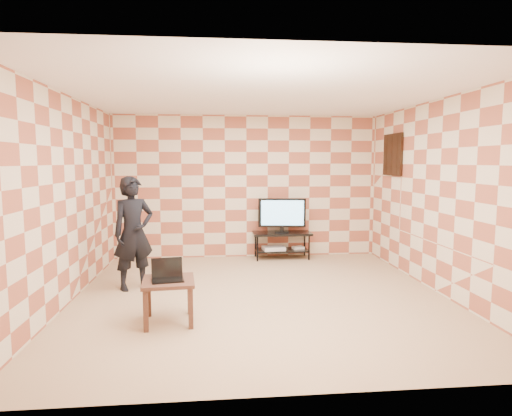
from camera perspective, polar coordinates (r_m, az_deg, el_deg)
The scene contains 14 objects.
floor at distance 5.96m, azimuth 0.56°, elevation -11.70°, with size 5.00×5.00×0.00m, color tan.
wall_back at distance 8.17m, azimuth -1.27°, elevation 2.83°, with size 5.00×0.02×2.70m, color beige.
wall_front at distance 3.23m, azimuth 5.26°, elevation -2.42°, with size 5.00×0.02×2.70m, color beige.
wall_left at distance 5.97m, azimuth -24.04°, elevation 1.04°, with size 0.02×5.00×2.70m, color beige.
wall_right at distance 6.45m, azimuth 23.25°, elevation 1.42°, with size 0.02×5.00×2.70m, color beige.
ceiling at distance 5.74m, azimuth 0.59°, elevation 14.91°, with size 5.00×5.00×0.02m, color white.
wall_art at distance 7.82m, azimuth 17.76°, elevation 6.79°, with size 0.04×0.72×0.72m.
tv_stand at distance 8.13m, azimuth 3.46°, elevation -4.18°, with size 1.10×0.49×0.50m.
tv at distance 8.05m, azimuth 3.49°, elevation -0.75°, with size 0.89×0.20×0.65m.
dvd_player at distance 8.10m, azimuth 2.36°, elevation -5.37°, with size 0.40×0.29×0.07m, color silver.
game_console at distance 8.23m, azimuth 5.64°, elevation -5.27°, with size 0.21×0.15×0.05m, color silver.
side_table at distance 5.04m, azimuth -11.58°, elevation -10.31°, with size 0.62×0.62×0.50m.
laptop at distance 5.00m, azimuth -11.72°, elevation -8.76°, with size 0.39×0.33×0.23m.
person at distance 6.37m, azimuth -16.02°, elevation -3.23°, with size 0.59×0.39×1.63m, color black.
Camera 1 is at (-0.60, -5.64, 1.83)m, focal length 30.00 mm.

